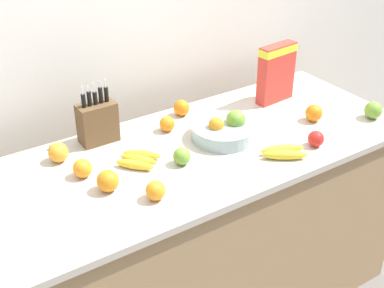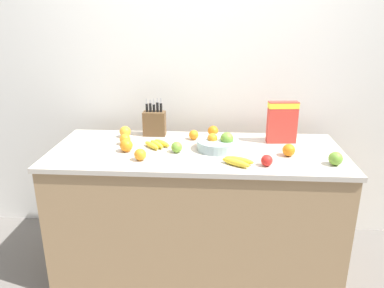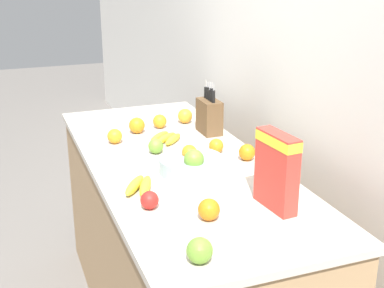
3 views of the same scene
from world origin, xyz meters
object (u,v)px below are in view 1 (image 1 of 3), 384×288
Objects in this scene: fruit_bowl at (224,130)px; orange_by_cereal at (156,191)px; apple_rear at (182,156)px; apple_middle at (373,110)px; cereal_box at (276,71)px; knife_block at (98,122)px; orange_front_left at (167,124)px; orange_mid_left at (58,152)px; orange_front_right at (182,108)px; orange_mid_right at (82,168)px; apple_by_knife_block at (316,139)px; banana_bunch_left at (284,152)px; banana_bunch_right at (138,160)px; orange_back_center at (314,113)px; orange_front_center at (108,181)px.

fruit_bowl is 0.52m from orange_by_cereal.
apple_rear is 0.95m from apple_middle.
cereal_box is 1.03× the size of fruit_bowl.
apple_middle is at bearing -23.55° from knife_block.
orange_front_left is (-0.85, 0.41, -0.01)m from apple_middle.
orange_mid_left is (-0.40, 0.29, 0.00)m from apple_rear.
apple_rear is at bearing -35.80° from orange_mid_left.
apple_rear is at bearing -122.21° from orange_front_right.
orange_mid_right is 1.01× the size of orange_by_cereal.
fruit_bowl is 0.71m from apple_middle.
fruit_bowl reaches higher than orange_front_right.
banana_bunch_left is at bearing 176.71° from apple_by_knife_block.
orange_by_cereal is at bearing -65.91° from orange_mid_left.
fruit_bowl is 4.05× the size of apple_by_knife_block.
banana_bunch_right is at bearing -9.06° from orange_mid_right.
orange_back_center is (0.84, -0.11, 0.02)m from banana_bunch_right.
apple_rear is at bearing 160.90° from apple_by_knife_block.
orange_back_center is (1.09, -0.30, -0.00)m from orange_mid_left.
apple_middle is 0.40m from apple_by_knife_block.
banana_bunch_left is 2.80× the size of apple_rear.
fruit_bowl is 1.39× the size of banana_bunch_left.
orange_front_left is at bearing -2.62° from orange_mid_left.
orange_mid_right is at bearing -158.95° from orange_front_right.
orange_back_center is (0.90, 0.13, 0.00)m from orange_by_cereal.
orange_front_left reaches higher than banana_bunch_right.
orange_mid_left is (-0.62, -0.07, 0.00)m from orange_front_right.
cereal_box reaches higher than orange_mid_left.
apple_middle is at bearing -27.98° from orange_back_center.
knife_block is 3.41× the size of orange_mid_left.
orange_mid_right reaches higher than apple_rear.
apple_by_knife_block is 1.05m from orange_mid_left.
orange_front_right reaches higher than orange_by_cereal.
cereal_box is 3.54× the size of orange_mid_left.
apple_rear is (0.20, -0.35, -0.06)m from knife_block.
apple_middle is at bearing -25.95° from orange_front_left.
apple_rear is at bearing -60.54° from knife_block.
orange_by_cereal is (-0.01, -0.49, -0.05)m from knife_block.
orange_mid_left is at bearing 172.24° from cereal_box.
knife_block is 0.53m from fruit_bowl.
orange_back_center is at bearing -7.79° from banana_bunch_right.
banana_bunch_right is 2.85× the size of apple_by_knife_block.
orange_front_left is at bearing -145.25° from orange_front_right.
apple_rear is at bearing 154.54° from banana_bunch_left.
orange_front_center reaches higher than apple_middle.
orange_front_left is (-0.45, 0.45, 0.00)m from apple_by_knife_block.
fruit_bowl is at bearing -30.31° from knife_block.
orange_front_left is at bearing 16.38° from orange_mid_right.
orange_back_center is (0.60, -0.28, 0.00)m from orange_front_left.
apple_middle reaches higher than apple_by_knife_block.
orange_back_center is at bearing -12.56° from fruit_bowl.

